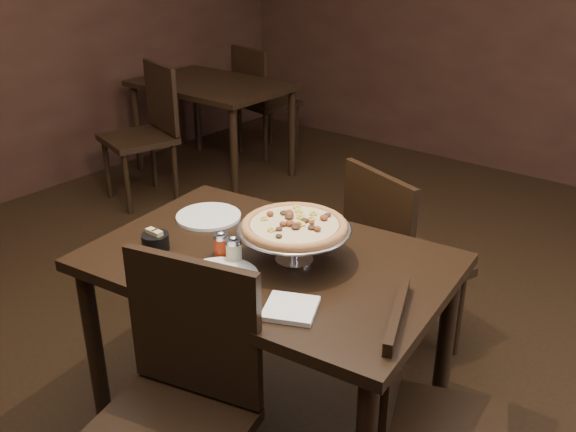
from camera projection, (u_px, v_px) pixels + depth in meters
The scene contains 16 objects.
room at pixel (279, 89), 2.19m from camera, with size 6.04×7.04×2.84m.
dining_table at pixel (269, 282), 2.39m from camera, with size 1.38×1.00×0.81m.
background_table at pixel (212, 95), 5.15m from camera, with size 1.22×0.81×0.76m.
pizza_stand at pixel (294, 226), 2.26m from camera, with size 0.41×0.41×0.17m.
parmesan_shaker at pixel (234, 250), 2.29m from camera, with size 0.06×0.06×0.11m.
pepper_flake_shaker at pixel (221, 244), 2.33m from camera, with size 0.06×0.06×0.10m.
packet_caddy at pixel (155, 241), 2.39m from camera, with size 0.10×0.10×0.08m.
napkin_stack at pixel (291, 308), 2.02m from camera, with size 0.16×0.16×0.02m, color white.
plate_left at pixel (209, 216), 2.65m from camera, with size 0.27×0.27×0.01m, color white.
plate_near at pixel (219, 277), 2.20m from camera, with size 0.27×0.27×0.01m, color white.
serving_spatula at pixel (311, 239), 2.18m from camera, with size 0.14×0.14×0.02m.
chair_far at pixel (396, 257), 2.94m from camera, with size 0.57×0.57×0.96m.
chair_near at pixel (175, 406), 2.00m from camera, with size 0.57×0.57×1.00m.
chair_side at pixel (424, 414), 2.09m from camera, with size 0.52×0.52×0.85m.
bg_chair_far at pixel (261, 97), 5.63m from camera, with size 0.52×0.52×0.96m.
bg_chair_near at pixel (147, 128), 4.71m from camera, with size 0.58×0.58×1.00m.
Camera 1 is at (1.43, -1.66, 1.92)m, focal length 40.00 mm.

